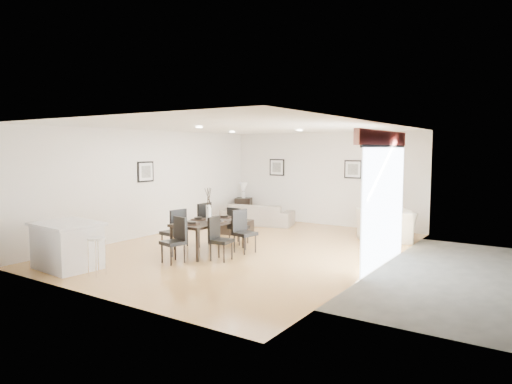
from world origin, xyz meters
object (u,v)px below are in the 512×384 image
Objects in this scene: dining_chair_wnear at (175,228)px; kitchen_island at (67,245)px; side_table at (244,208)px; sofa at (257,214)px; bar_stool at (96,243)px; coffee_table at (234,227)px; dining_table at (209,224)px; dining_chair_enear at (218,236)px; dining_chair_head at (176,237)px; dining_chair_foot at (237,224)px; dining_chair_wfar at (201,222)px; armchair at (385,226)px; dining_chair_efar at (242,229)px.

dining_chair_wnear reaches higher than kitchen_island.
sofa is at bearing -37.14° from side_table.
bar_stool reaches higher than sofa.
coffee_table is 4.57m from kitchen_island.
sofa is 3.78m from dining_table.
dining_table is at bearing 48.01° from dining_chair_enear.
dining_table is at bearing -63.67° from side_table.
dining_chair_foot is (-0.02, 2.04, -0.02)m from dining_chair_head.
dining_chair_wnear is 1.45× the size of side_table.
sofa is 3.25m from dining_chair_wfar.
bar_stool reaches higher than coffee_table.
dining_chair_head is at bearing -87.77° from dining_table.
side_table is (-2.18, 4.40, -0.29)m from dining_table.
coffee_table is at bearing -171.64° from dining_chair_wfar.
dining_chair_head reaches higher than dining_chair_foot.
dining_chair_head is at bearing -67.96° from side_table.
armchair reaches higher than dining_table.
dining_chair_enear is 2.33m from bar_stool.
sofa is at bearing 95.76° from bar_stool.
dining_chair_wnear is at bearing -94.10° from coffee_table.
dining_chair_wfar reaches higher than dining_chair_head.
dining_table is 0.71m from dining_chair_wfar.
dining_chair_foot reaches higher than bar_stool.
dining_chair_foot is at bearing 91.67° from dining_table.
dining_table is 2.25m from coffee_table.
armchair is 1.82× the size of side_table.
dining_chair_efar reaches higher than dining_chair_foot.
dining_chair_efar is 3.11m from bar_stool.
armchair is 5.07m from dining_chair_head.
dining_chair_foot is at bearing 57.49° from dining_chair_efar.
dining_chair_wfar is 1.42m from dining_chair_enear.
dining_table is at bearing 95.61° from dining_chair_foot.
dining_table is 1.76× the size of dining_chair_wnear.
dining_chair_wnear is at bearing 73.76° from kitchen_island.
dining_chair_wfar is at bearing 124.84° from dining_chair_head.
dining_chair_wnear reaches higher than bar_stool.
sofa is at bearing 16.69° from dining_chair_enear.
kitchen_island is (-0.78, -2.06, -0.09)m from dining_chair_wnear.
dining_chair_wfar is 1.70m from coffee_table.
dining_chair_head is (0.02, -1.02, -0.12)m from dining_table.
kitchen_island is at bearing 73.10° from sofa.
bar_stool is (0.32, -4.53, 0.40)m from coffee_table.
side_table is (-2.76, 3.98, -0.19)m from dining_chair_efar.
sofa is 3.95m from armchair.
dining_table reaches higher than bar_stool.
bar_stool is (-3.31, -5.69, 0.20)m from armchair.
dining_table is 1.03m from dining_chair_head.
kitchen_island is (-0.53, -4.53, 0.25)m from coffee_table.
dining_chair_efar reaches higher than coffee_table.
dining_chair_efar is at bearing 90.19° from dining_chair_wfar.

